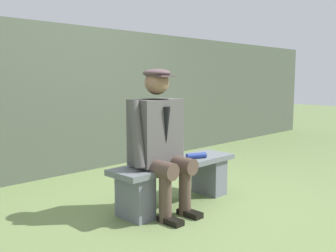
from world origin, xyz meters
name	(u,v)px	position (x,y,z in m)	size (l,w,h in m)	color
ground_plane	(176,204)	(0.00, 0.00, 0.00)	(30.00, 30.00, 0.00)	olive
bench	(176,178)	(0.00, 0.00, 0.27)	(1.40, 0.39, 0.43)	slate
seated_man	(159,136)	(0.27, 0.05, 0.71)	(0.62, 0.57, 1.31)	#504D4D
rolled_magazine	(196,156)	(-0.23, 0.06, 0.46)	(0.06, 0.06, 0.21)	navy
stadium_wall	(69,100)	(0.00, -1.93, 0.95)	(12.00, 0.24, 1.90)	#4A5244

